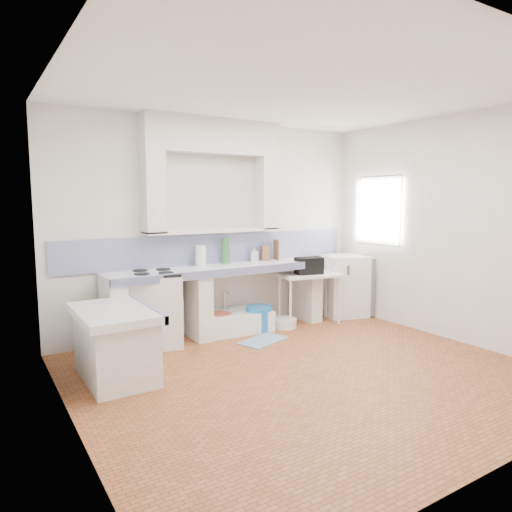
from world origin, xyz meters
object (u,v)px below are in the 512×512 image
side_table (309,298)px  fridge (344,285)px  sink (232,323)px  stove (154,310)px

side_table → fridge: 0.75m
side_table → fridge: size_ratio=0.94×
sink → side_table: 1.19m
sink → side_table: bearing=-5.3°
stove → side_table: 2.24m
stove → fridge: 2.96m
sink → side_table: side_table is taller
sink → fridge: (1.88, -0.12, 0.34)m
side_table → fridge: fridge is taller
sink → fridge: 1.92m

